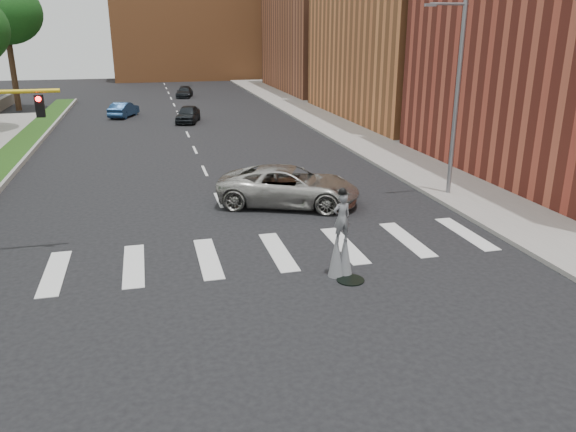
# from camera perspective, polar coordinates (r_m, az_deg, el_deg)

# --- Properties ---
(ground_plane) EXTENTS (160.00, 160.00, 0.00)m
(ground_plane) POSITION_cam_1_polar(r_m,az_deg,el_deg) (19.52, -4.02, -5.06)
(ground_plane) COLOR black
(ground_plane) RESTS_ON ground
(grass_median) EXTENTS (2.00, 60.00, 0.25)m
(grass_median) POSITION_cam_1_polar(r_m,az_deg,el_deg) (39.32, -26.43, 5.36)
(grass_median) COLOR #1B3D11
(grass_median) RESTS_ON ground
(median_curb) EXTENTS (0.20, 60.00, 0.28)m
(median_curb) POSITION_cam_1_polar(r_m,az_deg,el_deg) (39.11, -24.93, 5.53)
(median_curb) COLOR gray
(median_curb) RESTS_ON ground
(sidewalk_right) EXTENTS (5.00, 90.00, 0.18)m
(sidewalk_right) POSITION_cam_1_polar(r_m,az_deg,el_deg) (46.03, 5.82, 8.83)
(sidewalk_right) COLOR gray
(sidewalk_right) RESTS_ON ground
(manhole) EXTENTS (0.90, 0.90, 0.04)m
(manhole) POSITION_cam_1_polar(r_m,az_deg,el_deg) (18.49, 6.37, -6.48)
(manhole) COLOR black
(manhole) RESTS_ON ground
(building_far) EXTENTS (16.00, 22.00, 20.00)m
(building_far) POSITION_cam_1_polar(r_m,az_deg,el_deg) (75.92, 5.39, 20.16)
(building_far) COLOR #965437
(building_far) RESTS_ON ground
(building_backdrop) EXTENTS (26.00, 14.00, 18.00)m
(building_backdrop) POSITION_cam_1_polar(r_m,az_deg,el_deg) (96.06, -9.32, 19.06)
(building_backdrop) COLOR #C5723E
(building_backdrop) RESTS_ON ground
(streetlight) EXTENTS (2.05, 0.20, 9.00)m
(streetlight) POSITION_cam_1_polar(r_m,az_deg,el_deg) (27.60, 16.63, 11.76)
(streetlight) COLOR slate
(streetlight) RESTS_ON ground
(stilt_performer) EXTENTS (0.84, 0.57, 3.02)m
(stilt_performer) POSITION_cam_1_polar(r_m,az_deg,el_deg) (18.40, 5.40, -2.65)
(stilt_performer) COLOR black
(stilt_performer) RESTS_ON ground
(suv_crossing) EXTENTS (7.12, 5.24, 1.80)m
(suv_crossing) POSITION_cam_1_polar(r_m,az_deg,el_deg) (25.84, 0.10, 3.06)
(suv_crossing) COLOR #A5A39C
(suv_crossing) RESTS_ON ground
(car_near) EXTENTS (2.72, 4.54, 1.45)m
(car_near) POSITION_cam_1_polar(r_m,az_deg,el_deg) (50.10, -10.13, 10.16)
(car_near) COLOR black
(car_near) RESTS_ON ground
(car_mid) EXTENTS (2.83, 4.39, 1.37)m
(car_mid) POSITION_cam_1_polar(r_m,az_deg,el_deg) (54.52, -16.36, 10.33)
(car_mid) COLOR navy
(car_mid) RESTS_ON ground
(car_far) EXTENTS (2.48, 4.36, 1.19)m
(car_far) POSITION_cam_1_polar(r_m,az_deg,el_deg) (68.93, -10.48, 12.27)
(car_far) COLOR black
(car_far) RESTS_ON ground
(tree_5) EXTENTS (6.88, 6.88, 12.08)m
(tree_5) POSITION_cam_1_polar(r_m,az_deg,el_deg) (62.29, -26.86, 17.90)
(tree_5) COLOR black
(tree_5) RESTS_ON ground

